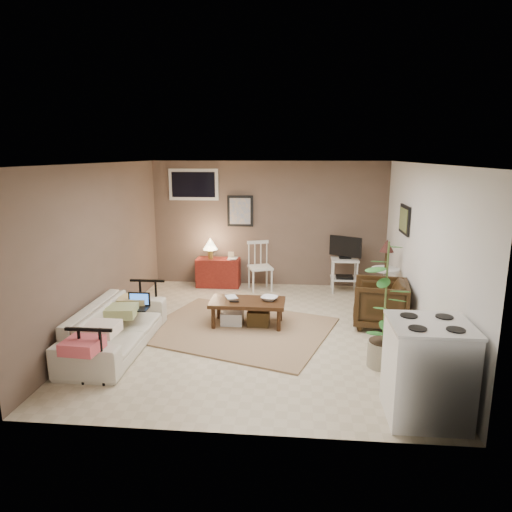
# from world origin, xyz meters

# --- Properties ---
(floor) EXTENTS (5.00, 5.00, 0.00)m
(floor) POSITION_xyz_m (0.00, 0.00, 0.00)
(floor) COLOR #C1B293
(floor) RESTS_ON ground
(art_back) EXTENTS (0.50, 0.03, 0.60)m
(art_back) POSITION_xyz_m (-0.55, 2.48, 1.45)
(art_back) COLOR black
(art_right) EXTENTS (0.03, 0.60, 0.45)m
(art_right) POSITION_xyz_m (2.23, 1.05, 1.52)
(art_right) COLOR black
(window) EXTENTS (0.96, 0.03, 0.60)m
(window) POSITION_xyz_m (-1.45, 2.48, 1.95)
(window) COLOR silver
(rug) EXTENTS (3.04, 2.72, 0.02)m
(rug) POSITION_xyz_m (-0.29, 0.03, 0.01)
(rug) COLOR #8E6B52
(rug) RESTS_ON floor
(coffee_table) EXTENTS (1.11, 0.58, 0.42)m
(coffee_table) POSITION_xyz_m (-0.17, 0.21, 0.23)
(coffee_table) COLOR #371E0F
(coffee_table) RESTS_ON floor
(sofa) EXTENTS (0.59, 2.01, 0.79)m
(sofa) POSITION_xyz_m (-1.80, -0.76, 0.39)
(sofa) COLOR beige
(sofa) RESTS_ON floor
(sofa_pillows) EXTENTS (0.39, 1.91, 0.14)m
(sofa_pillows) POSITION_xyz_m (-1.75, -0.99, 0.48)
(sofa_pillows) COLOR #F1DBC7
(sofa_pillows) RESTS_ON sofa
(sofa_end_rails) EXTENTS (0.54, 2.01, 0.68)m
(sofa_end_rails) POSITION_xyz_m (-1.68, -0.76, 0.34)
(sofa_end_rails) COLOR black
(sofa_end_rails) RESTS_ON floor
(laptop) EXTENTS (0.31, 0.23, 0.21)m
(laptop) POSITION_xyz_m (-1.61, -0.41, 0.51)
(laptop) COLOR black
(laptop) RESTS_ON sofa
(red_console) EXTENTS (0.83, 0.37, 0.96)m
(red_console) POSITION_xyz_m (-0.97, 2.24, 0.33)
(red_console) COLOR maroon
(red_console) RESTS_ON floor
(spindle_chair) EXTENTS (0.53, 0.53, 0.91)m
(spindle_chair) POSITION_xyz_m (-0.14, 2.11, 0.43)
(spindle_chair) COLOR silver
(spindle_chair) RESTS_ON floor
(tv_stand) EXTENTS (0.56, 0.40, 1.05)m
(tv_stand) POSITION_xyz_m (1.44, 2.13, 0.55)
(tv_stand) COLOR silver
(tv_stand) RESTS_ON floor
(side_table) EXTENTS (0.45, 0.45, 1.19)m
(side_table) POSITION_xyz_m (1.99, 1.09, 0.74)
(side_table) COLOR silver
(side_table) RESTS_ON floor
(armchair) EXTENTS (0.81, 0.85, 0.78)m
(armchair) POSITION_xyz_m (1.80, 0.39, 0.39)
(armchair) COLOR black
(armchair) RESTS_ON floor
(potted_plant) EXTENTS (0.39, 0.39, 1.57)m
(potted_plant) POSITION_xyz_m (1.61, -0.96, 0.83)
(potted_plant) COLOR gray
(potted_plant) RESTS_ON floor
(stove) EXTENTS (0.76, 0.70, 0.99)m
(stove) POSITION_xyz_m (1.83, -2.05, 0.49)
(stove) COLOR white
(stove) RESTS_ON floor
(bowl) EXTENTS (0.25, 0.12, 0.24)m
(bowl) POSITION_xyz_m (0.16, 0.26, 0.52)
(bowl) COLOR #371E0F
(bowl) RESTS_ON coffee_table
(book_table) EXTENTS (0.16, 0.07, 0.22)m
(book_table) POSITION_xyz_m (-0.50, 0.30, 0.51)
(book_table) COLOR #371E0F
(book_table) RESTS_ON coffee_table
(book_console) EXTENTS (0.18, 0.03, 0.24)m
(book_console) POSITION_xyz_m (-0.76, 2.23, 0.67)
(book_console) COLOR #371E0F
(book_console) RESTS_ON red_console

